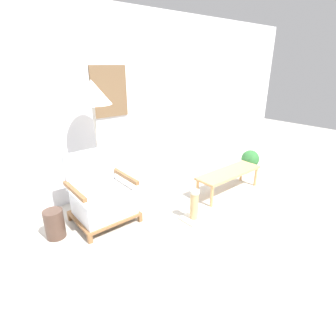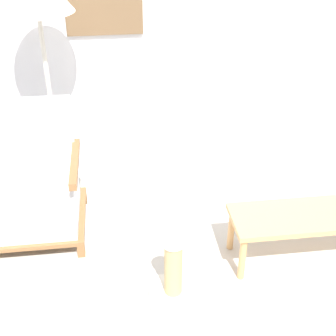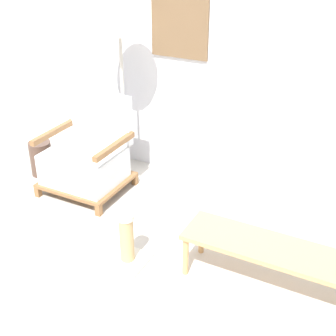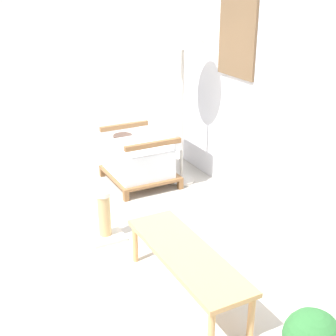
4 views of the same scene
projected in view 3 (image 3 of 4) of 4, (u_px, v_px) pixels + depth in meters
The scene contains 7 objects.
ground_plane at pixel (85, 310), 3.14m from camera, with size 14.00×14.00×0.00m, color #B7B2A8.
wall_back at pixel (213, 43), 4.13m from camera, with size 8.00×0.09×2.70m.
armchair at pixel (87, 159), 4.40m from camera, with size 0.74×0.67×0.90m.
floor_lamp at pixel (119, 21), 4.04m from camera, with size 0.47×0.47×1.74m.
coffee_table at pixel (268, 250), 3.21m from camera, with size 1.18×0.37×0.35m.
vase at pixel (41, 158), 4.74m from camera, with size 0.23×0.23×0.35m, color #473328.
scratching_post at pixel (127, 245), 3.51m from camera, with size 0.30×0.30×0.43m.
Camera 3 is at (1.57, -1.80, 2.33)m, focal length 50.00 mm.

